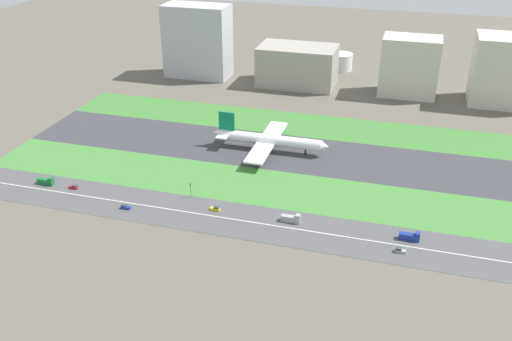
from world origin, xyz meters
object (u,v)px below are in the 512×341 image
at_px(airliner, 268,140).
at_px(car_0, 215,209).
at_px(car_2, 400,250).
at_px(fuel_tank_centre, 341,62).
at_px(terminal_building, 198,41).
at_px(cargo_warehouse, 508,71).
at_px(hangar_building, 297,66).
at_px(fuel_tank_west, 299,58).
at_px(truck_1, 46,181).
at_px(car_1, 74,187).
at_px(truck_2, 291,219).
at_px(car_3, 125,207).
at_px(truck_0, 410,237).
at_px(traffic_light, 190,189).
at_px(office_tower, 409,67).

distance_m(airliner, car_0, 68.46).
height_order(car_2, fuel_tank_centre, fuel_tank_centre).
distance_m(terminal_building, cargo_warehouse, 214.89).
relative_size(hangar_building, fuel_tank_west, 2.49).
xyz_separation_m(terminal_building, fuel_tank_west, (67.65, 45.00, -19.74)).
height_order(truck_1, car_1, truck_1).
distance_m(car_2, fuel_tank_west, 254.53).
relative_size(truck_2, cargo_warehouse, 0.19).
bearing_deg(airliner, cargo_warehouse, 41.16).
distance_m(car_2, hangar_building, 210.20).
height_order(truck_2, fuel_tank_west, fuel_tank_west).
height_order(terminal_building, fuel_tank_west, terminal_building).
height_order(car_3, fuel_tank_centre, fuel_tank_centre).
distance_m(car_0, fuel_tank_west, 227.33).
xyz_separation_m(truck_1, terminal_building, (9.11, 182.00, 24.70)).
distance_m(truck_2, car_1, 107.30).
distance_m(truck_2, truck_0, 50.09).
bearing_deg(truck_1, fuel_tank_west, 71.32).
relative_size(truck_2, traffic_light, 1.17).
height_order(airliner, traffic_light, airliner).
xyz_separation_m(traffic_light, office_tower, (89.77, 174.01, 15.69)).
relative_size(car_2, traffic_light, 0.61).
bearing_deg(fuel_tank_west, truck_0, -67.09).
distance_m(airliner, fuel_tank_west, 159.89).
distance_m(truck_1, car_2, 169.70).
relative_size(truck_1, traffic_light, 1.17).
bearing_deg(car_2, hangar_building, -66.23).
distance_m(truck_0, traffic_light, 100.49).
bearing_deg(cargo_warehouse, hangar_building, 180.00).
distance_m(truck_1, office_tower, 244.56).
bearing_deg(fuel_tank_centre, airliner, -95.92).
xyz_separation_m(truck_2, car_2, (46.79, -10.00, -0.75)).
distance_m(truck_1, fuel_tank_west, 239.68).
bearing_deg(fuel_tank_west, office_tower, -27.74).
xyz_separation_m(car_3, hangar_building, (36.81, 192.00, 13.14)).
distance_m(truck_2, terminal_building, 215.90).
xyz_separation_m(car_2, car_1, (-154.09, 10.00, 0.00)).
relative_size(airliner, terminal_building, 1.23).
relative_size(airliner, truck_1, 7.74).
relative_size(car_0, office_tower, 0.11).
xyz_separation_m(car_2, terminal_building, (-160.29, 192.00, 25.45)).
xyz_separation_m(airliner, traffic_light, (-21.01, -60.01, -1.94)).
bearing_deg(truck_1, terminal_building, 87.13).
relative_size(car_1, cargo_warehouse, 0.10).
xyz_separation_m(truck_0, hangar_building, (-87.84, 182.00, 12.39)).
bearing_deg(car_2, fuel_tank_west, -68.65).
distance_m(traffic_light, hangar_building, 174.71).
bearing_deg(car_1, fuel_tank_west, 74.85).
relative_size(terminal_building, fuel_tank_west, 2.41).
distance_m(car_3, terminal_building, 197.55).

